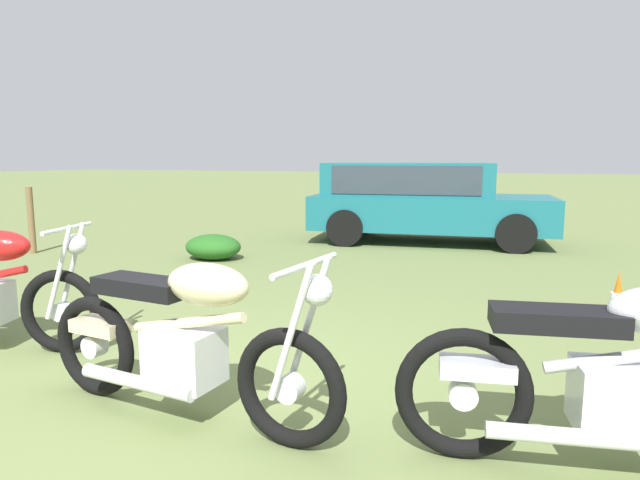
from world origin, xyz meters
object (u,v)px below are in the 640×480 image
Objects in this scene: car_teal at (420,196)px; traffic_cone at (617,302)px; fence_post_wooden at (31,220)px; shrub_low at (213,247)px; motorcycle_cream at (184,339)px; motorcycle_silver at (621,378)px.

traffic_cone is at bearing -65.93° from car_teal.
fence_post_wooden is at bearing 173.80° from traffic_cone.
car_teal is at bearing 49.32° from shrub_low.
fence_post_wooden is at bearing -168.12° from shrub_low.
traffic_cone is 0.59× the size of shrub_low.
car_teal is 4.13× the size of fence_post_wooden.
fence_post_wooden is (-5.69, 3.80, 0.05)m from motorcycle_cream.
motorcycle_silver is (2.24, 0.32, -0.00)m from motorcycle_cream.
car_teal is 6.54m from fence_post_wooden.
motorcycle_silver is 2.35× the size of shrub_low.
motorcycle_silver is 2.62m from traffic_cone.
traffic_cone is at bearing 71.97° from motorcycle_silver.
traffic_cone is at bearing -6.20° from fence_post_wooden.
motorcycle_cream is 1.95× the size of fence_post_wooden.
motorcycle_cream is 2.26m from motorcycle_silver.
motorcycle_cream and motorcycle_silver have the same top height.
traffic_cone is (8.21, -0.89, -0.30)m from fence_post_wooden.
car_teal is at bearing 121.51° from traffic_cone.
motorcycle_cream is 5.20m from shrub_low.
car_teal is (-2.43, 7.03, 0.36)m from motorcycle_silver.
motorcycle_silver is 6.44m from shrub_low.
fence_post_wooden is at bearing 144.45° from motorcycle_silver.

